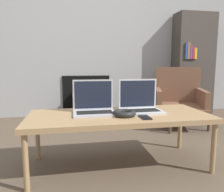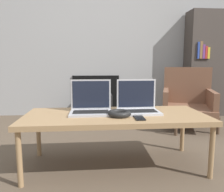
{
  "view_description": "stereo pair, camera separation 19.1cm",
  "coord_description": "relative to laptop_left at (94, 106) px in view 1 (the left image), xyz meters",
  "views": [
    {
      "loc": [
        -0.35,
        -1.34,
        0.79
      ],
      "look_at": [
        0.0,
        0.55,
        0.51
      ],
      "focal_mm": 35.0,
      "sensor_mm": 36.0,
      "label": 1
    },
    {
      "loc": [
        -0.16,
        -1.37,
        0.79
      ],
      "look_at": [
        0.0,
        0.55,
        0.51
      ],
      "focal_mm": 35.0,
      "sensor_mm": 36.0,
      "label": 2
    }
  ],
  "objects": [
    {
      "name": "headphones",
      "position": [
        0.21,
        -0.13,
        -0.04
      ],
      "size": [
        0.17,
        0.17,
        0.04
      ],
      "color": "black",
      "rests_on": "table"
    },
    {
      "name": "table",
      "position": [
        0.18,
        -0.06,
        -0.09
      ],
      "size": [
        1.36,
        0.58,
        0.41
      ],
      "color": "#9E7A51",
      "rests_on": "ground_plane"
    },
    {
      "name": "armchair",
      "position": [
        1.22,
        0.99,
        -0.11
      ],
      "size": [
        0.77,
        0.81,
        0.75
      ],
      "rotation": [
        0.0,
        0.0,
        -0.34
      ],
      "color": "brown",
      "rests_on": "ground_plane"
    },
    {
      "name": "phone",
      "position": [
        0.34,
        -0.21,
        -0.05
      ],
      "size": [
        0.06,
        0.14,
        0.01
      ],
      "color": "black",
      "rests_on": "table"
    },
    {
      "name": "laptop_right",
      "position": [
        0.37,
        -0.0,
        0.0
      ],
      "size": [
        0.32,
        0.23,
        0.26
      ],
      "rotation": [
        0.0,
        0.0,
        0.01
      ],
      "color": "silver",
      "rests_on": "table"
    },
    {
      "name": "wall_back",
      "position": [
        0.18,
        1.81,
        0.81
      ],
      "size": [
        7.0,
        0.08,
        2.6
      ],
      "color": "#999999",
      "rests_on": "ground_plane"
    },
    {
      "name": "tv",
      "position": [
        0.06,
        1.52,
        -0.29
      ],
      "size": [
        0.44,
        0.48,
        0.36
      ],
      "color": "black",
      "rests_on": "ground_plane"
    },
    {
      "name": "laptop_left",
      "position": [
        0.0,
        0.0,
        0.0
      ],
      "size": [
        0.32,
        0.23,
        0.26
      ],
      "rotation": [
        0.0,
        0.0,
        -0.01
      ],
      "color": "#B2B2B7",
      "rests_on": "table"
    },
    {
      "name": "ground_plane",
      "position": [
        0.18,
        -0.31,
        -0.47
      ],
      "size": [
        14.0,
        14.0,
        0.0
      ],
      "primitive_type": "plane",
      "color": "brown"
    },
    {
      "name": "bookshelf",
      "position": [
        1.77,
        1.61,
        0.32
      ],
      "size": [
        0.62,
        0.32,
        1.59
      ],
      "color": "#3F3833",
      "rests_on": "ground_plane"
    }
  ]
}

